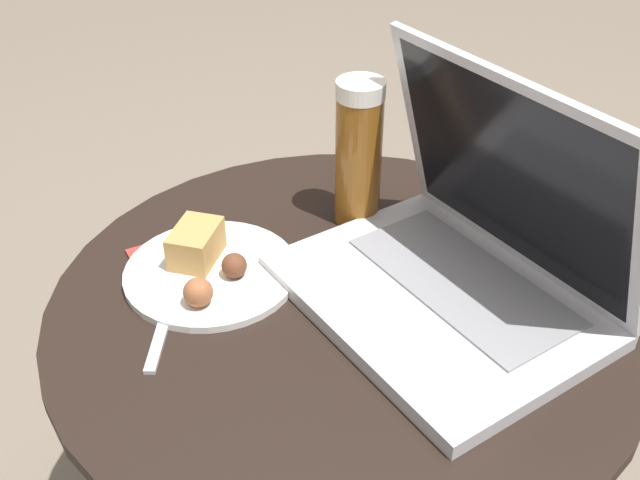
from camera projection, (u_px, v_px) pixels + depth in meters
The scene contains 6 objects.
table at pixel (343, 377), 0.91m from camera, with size 0.66×0.66×0.50m.
napkin at pixel (187, 272), 0.87m from camera, with size 0.18×0.15×0.00m.
laptop at pixel (461, 258), 0.81m from camera, with size 0.39×0.34×0.26m.
beer_glass at pixel (359, 153), 0.91m from camera, with size 0.06×0.06×0.19m.
snack_plate at pixel (208, 266), 0.86m from camera, with size 0.20×0.20×0.05m.
fork at pixel (171, 299), 0.83m from camera, with size 0.14×0.16×0.00m.
Camera 1 is at (0.39, -0.52, 1.04)m, focal length 42.00 mm.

